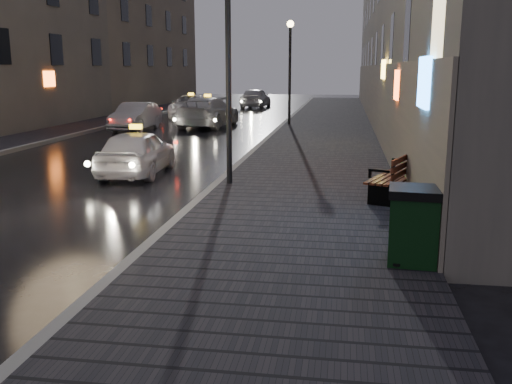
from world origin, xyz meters
TOP-DOWN VIEW (x-y plane):
  - ground at (0.00, 0.00)m, footprint 120.00×120.00m
  - sidewalk at (3.90, 21.00)m, footprint 4.60×58.00m
  - curb at (1.50, 21.00)m, footprint 0.20×58.00m
  - sidewalk_far at (-8.70, 21.00)m, footprint 2.40×58.00m
  - curb_far at (-7.40, 21.00)m, footprint 0.20×58.00m
  - building_near at (7.10, 25.00)m, footprint 1.80×50.00m
  - building_far_c at (-13.50, 39.00)m, footprint 6.00×22.00m
  - lamp_near at (1.85, 6.00)m, footprint 0.36×0.36m
  - lamp_far at (1.85, 22.00)m, footprint 0.36×0.36m
  - bench at (5.92, 4.84)m, footprint 1.38×2.12m
  - trash_bin at (5.80, 0.43)m, footprint 0.83×0.83m
  - taxi_near at (-1.22, 7.60)m, footprint 1.82×3.99m
  - car_left_mid at (-5.60, 19.25)m, footprint 1.48×4.15m
  - taxi_mid at (-2.39, 21.33)m, footprint 2.66×5.60m
  - taxi_far at (-4.83, 27.03)m, footprint 2.88×5.26m
  - car_far at (-2.16, 36.31)m, footprint 2.07×4.60m

SIDE VIEW (x-z plane):
  - ground at x=0.00m, z-range 0.00..0.00m
  - sidewalk at x=3.90m, z-range 0.00..0.15m
  - curb at x=1.50m, z-range 0.00..0.15m
  - sidewalk_far at x=-8.70m, z-range 0.00..0.15m
  - curb_far at x=-7.40m, z-range 0.00..0.15m
  - bench at x=5.92m, z-range 0.15..1.18m
  - taxi_near at x=-1.22m, z-range 0.00..1.33m
  - car_left_mid at x=-5.60m, z-range 0.00..1.36m
  - taxi_far at x=-4.83m, z-range 0.00..1.40m
  - trash_bin at x=5.80m, z-range 0.16..1.32m
  - car_far at x=-2.16m, z-range 0.00..1.54m
  - taxi_mid at x=-2.39m, z-range 0.00..1.58m
  - lamp_near at x=1.85m, z-range 0.85..6.13m
  - lamp_far at x=1.85m, z-range 0.85..6.13m
  - building_far_c at x=-13.50m, z-range 0.00..11.00m
  - building_near at x=7.10m, z-range 0.00..13.00m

